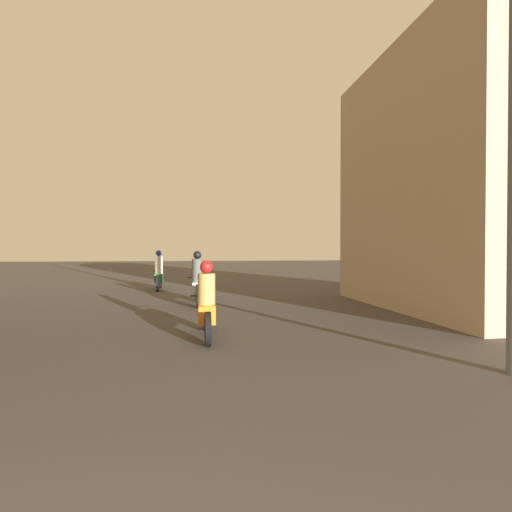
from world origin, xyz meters
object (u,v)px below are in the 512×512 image
at_px(motorcycle_orange, 206,306).
at_px(building_right_near, 469,181).
at_px(motorcycle_green, 159,274).
at_px(motorcycle_white, 197,283).

distance_m(motorcycle_orange, building_right_near, 8.39).
xyz_separation_m(motorcycle_green, building_right_near, (8.97, -6.70, 2.91)).
relative_size(motorcycle_orange, building_right_near, 0.28).
bearing_deg(building_right_near, motorcycle_green, 143.25).
bearing_deg(building_right_near, motorcycle_white, 165.34).
bearing_deg(motorcycle_orange, building_right_near, 9.92).
relative_size(motorcycle_orange, motorcycle_green, 0.98).
height_order(motorcycle_white, building_right_near, building_right_near).
bearing_deg(motorcycle_orange, motorcycle_green, 89.97).
relative_size(motorcycle_white, motorcycle_green, 1.08).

